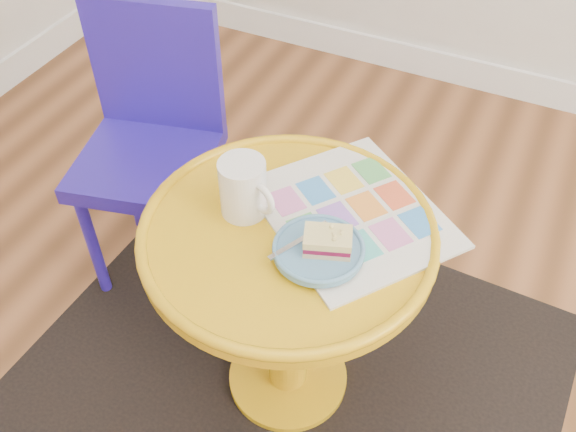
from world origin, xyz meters
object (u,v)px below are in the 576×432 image
at_px(newspaper, 352,213).
at_px(plate, 319,250).
at_px(side_table, 288,281).
at_px(chair, 152,134).
at_px(mug, 244,187).

xyz_separation_m(newspaper, plate, (-0.01, -0.13, 0.02)).
bearing_deg(plate, newspaper, 83.65).
distance_m(side_table, chair, 0.58).
distance_m(side_table, newspaper, 0.21).
relative_size(side_table, plate, 3.42).
xyz_separation_m(mug, plate, (0.18, -0.05, -0.05)).
bearing_deg(mug, plate, 3.85).
distance_m(chair, newspaper, 0.64).
height_order(side_table, newspaper, newspaper).
height_order(newspaper, plate, plate).
height_order(newspaper, mug, mug).
bearing_deg(plate, side_table, 155.28).
height_order(side_table, plate, plate).
bearing_deg(side_table, mug, 172.83).
xyz_separation_m(chair, newspaper, (0.61, -0.16, 0.12)).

